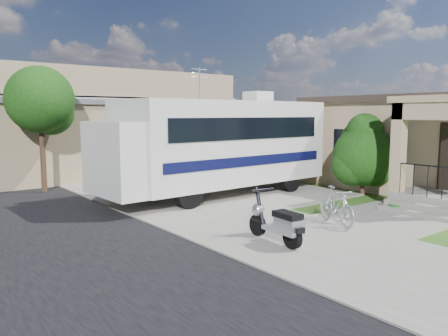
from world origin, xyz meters
TOP-DOWN VIEW (x-y plane):
  - ground at (0.00, 0.00)m, footprint 120.00×120.00m
  - sidewalk_slab at (-1.00, 10.00)m, footprint 4.00×80.00m
  - driveway_slab at (1.50, 4.50)m, footprint 7.00×6.00m
  - walk_slab at (3.00, -1.00)m, footprint 4.00×3.00m
  - house at (8.88, 1.43)m, footprint 9.47×7.80m
  - warehouse at (0.00, 13.97)m, footprint 12.50×8.40m
  - street_tree_a at (-3.70, 9.05)m, footprint 2.44×2.40m
  - motorhome at (0.82, 4.58)m, footprint 8.56×3.05m
  - shrub at (5.17, 1.72)m, footprint 2.36×2.25m
  - scooter at (-1.63, -0.88)m, footprint 0.61×1.74m
  - bicycle at (0.73, -0.61)m, footprint 0.98×1.65m
  - garden_hose at (3.56, -0.57)m, footprint 0.38×0.38m

SIDE VIEW (x-z plane):
  - ground at x=0.00m, z-range 0.00..0.00m
  - driveway_slab at x=1.50m, z-range 0.00..0.05m
  - walk_slab at x=3.00m, z-range 0.00..0.05m
  - sidewalk_slab at x=-1.00m, z-range 0.00..0.06m
  - garden_hose at x=3.56m, z-range 0.00..0.17m
  - bicycle at x=0.73m, z-range 0.00..0.96m
  - scooter at x=-1.63m, z-range -0.06..1.08m
  - shrub at x=5.17m, z-range 0.03..2.93m
  - house at x=8.88m, z-range 0.00..3.55m
  - motorhome at x=0.82m, z-range -0.31..4.03m
  - warehouse at x=0.00m, z-range -0.53..4.51m
  - street_tree_a at x=-3.70m, z-range 0.96..5.54m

